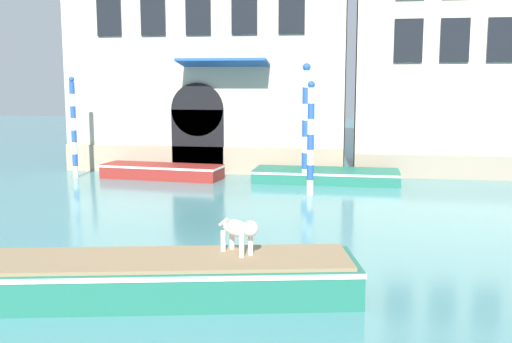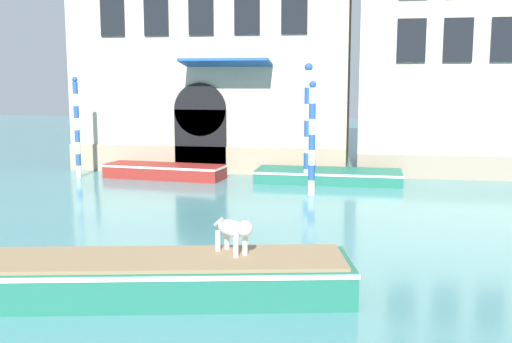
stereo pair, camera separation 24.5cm
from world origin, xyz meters
name	(u,v)px [view 1 (the left image)]	position (x,y,z in m)	size (l,w,h in m)	color
boat_foreground	(112,277)	(3.57, 6.67, 0.38)	(8.61, 3.31, 0.72)	#1E6651
dog_on_deck	(239,230)	(5.67, 7.28, 1.16)	(0.82, 0.72, 0.67)	silver
boat_moored_near_palazzo	(162,171)	(0.37, 19.45, 0.29)	(4.85, 1.93, 0.55)	maroon
boat_moored_far	(326,175)	(6.71, 19.58, 0.25)	(5.45, 2.02, 0.47)	#1E6651
mooring_pole_0	(311,138)	(6.29, 16.84, 1.89)	(0.23, 0.23, 3.75)	white
mooring_pole_1	(74,127)	(-3.04, 19.09, 1.98)	(0.21, 0.21, 3.93)	white
mooring_pole_2	(306,124)	(5.99, 18.85, 2.21)	(0.29, 0.29, 4.38)	white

